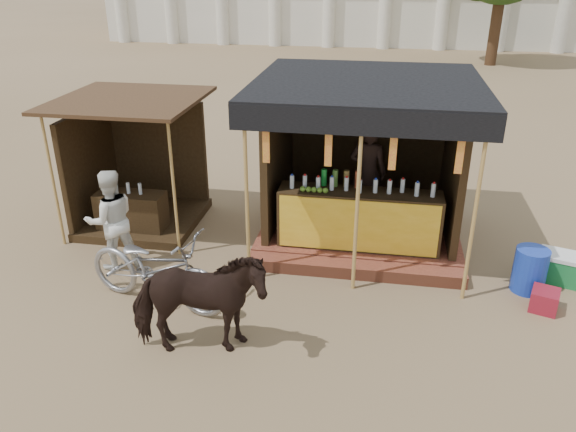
# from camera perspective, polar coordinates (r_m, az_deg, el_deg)

# --- Properties ---
(ground) EXTENTS (120.00, 120.00, 0.00)m
(ground) POSITION_cam_1_polar(r_m,az_deg,el_deg) (7.43, -2.14, -12.91)
(ground) COLOR #846B4C
(ground) RESTS_ON ground
(main_stall) EXTENTS (3.60, 3.61, 2.78)m
(main_stall) POSITION_cam_1_polar(r_m,az_deg,el_deg) (9.76, 7.59, 3.48)
(main_stall) COLOR brown
(main_stall) RESTS_ON ground
(secondary_stall) EXTENTS (2.40, 2.40, 2.38)m
(secondary_stall) POSITION_cam_1_polar(r_m,az_deg,el_deg) (10.67, -15.50, 3.63)
(secondary_stall) COLOR #342412
(secondary_stall) RESTS_ON ground
(cow) EXTENTS (1.82, 1.11, 1.43)m
(cow) POSITION_cam_1_polar(r_m,az_deg,el_deg) (6.98, -9.12, -8.83)
(cow) COLOR black
(cow) RESTS_ON ground
(motorbike) EXTENTS (2.33, 1.28, 1.16)m
(motorbike) POSITION_cam_1_polar(r_m,az_deg,el_deg) (8.12, -13.31, -5.16)
(motorbike) COLOR gray
(motorbike) RESTS_ON ground
(bystander) EXTENTS (1.01, 0.97, 1.64)m
(bystander) POSITION_cam_1_polar(r_m,az_deg,el_deg) (9.17, -17.52, -0.38)
(bystander) COLOR silver
(bystander) RESTS_ON ground
(blue_barrel) EXTENTS (0.57, 0.57, 0.68)m
(blue_barrel) POSITION_cam_1_polar(r_m,az_deg,el_deg) (9.06, 23.34, -5.06)
(blue_barrel) COLOR #1736AE
(blue_barrel) RESTS_ON ground
(red_crate) EXTENTS (0.46, 0.47, 0.31)m
(red_crate) POSITION_cam_1_polar(r_m,az_deg,el_deg) (8.77, 24.60, -7.78)
(red_crate) COLOR maroon
(red_crate) RESTS_ON ground
(cooler) EXTENTS (0.74, 0.61, 0.46)m
(cooler) POSITION_cam_1_polar(r_m,az_deg,el_deg) (9.57, 25.93, -4.72)
(cooler) COLOR #1A7838
(cooler) RESTS_ON ground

